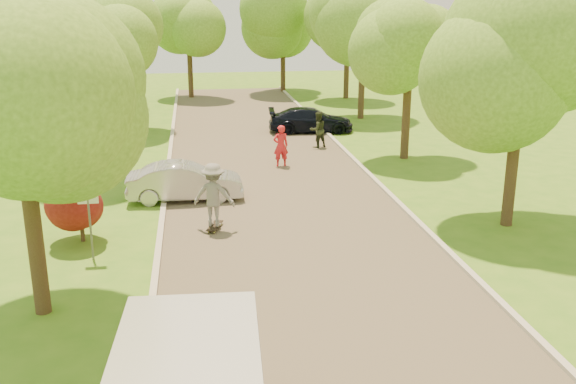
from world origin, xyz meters
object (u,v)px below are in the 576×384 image
silver_sedan (185,182)px  person_striped (281,146)px  skateboarder (214,195)px  longboard (215,226)px  person_olive (318,130)px  street_sign (88,206)px  dark_sedan (311,120)px

silver_sedan → person_striped: bearing=-43.7°
skateboarder → person_striped: 8.06m
longboard → person_striped: 8.10m
person_olive → person_striped: bearing=34.8°
silver_sedan → longboard: (0.91, -3.24, -0.56)m
street_sign → skateboarder: street_sign is taller
skateboarder → person_olive: 12.01m
street_sign → skateboarder: bearing=29.6°
street_sign → longboard: bearing=29.6°
street_sign → skateboarder: (3.41, 1.94, -0.44)m
street_sign → dark_sedan: street_sign is taller
silver_sedan → skateboarder: size_ratio=2.05×
silver_sedan → street_sign: bearing=154.2°
longboard → skateboarder: 1.02m
skateboarder → dark_sedan: bearing=-93.3°
person_striped → skateboarder: bearing=61.1°
skateboarder → street_sign: bearing=47.7°
silver_sedan → person_striped: 5.81m
dark_sedan → skateboarder: 15.56m
silver_sedan → person_striped: person_striped is taller
person_striped → person_olive: size_ratio=1.03×
longboard → person_striped: (3.11, 7.44, 0.78)m
silver_sedan → longboard: silver_sedan is taller
person_striped → dark_sedan: bearing=-116.5°
longboard → skateboarder: skateboarder is taller
dark_sedan → person_striped: size_ratio=2.51×
dark_sedan → person_olive: size_ratio=2.59×
silver_sedan → person_olive: person_olive is taller
person_olive → skateboarder: bearing=42.4°
dark_sedan → longboard: (-5.69, -14.47, -0.54)m
dark_sedan → skateboarder: skateboarder is taller
street_sign → longboard: 4.18m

